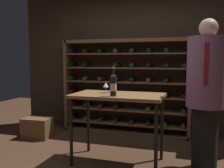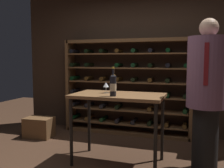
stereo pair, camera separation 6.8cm
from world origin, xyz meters
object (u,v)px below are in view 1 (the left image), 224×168
at_px(tasting_table, 118,102).
at_px(wine_bottle_red_label, 113,83).
at_px(person_guest_blue_shirt, 206,89).
at_px(wine_glass_stemmed_right, 106,85).
at_px(wine_bottle_gold_foil, 113,85).
at_px(wine_crate, 37,128).
at_px(wine_rack, 125,87).

relative_size(tasting_table, wine_bottle_red_label, 3.26).
height_order(person_guest_blue_shirt, wine_bottle_red_label, person_guest_blue_shirt).
xyz_separation_m(person_guest_blue_shirt, wine_glass_stemmed_right, (-1.28, -0.08, 0.01)).
height_order(person_guest_blue_shirt, wine_bottle_gold_foil, person_guest_blue_shirt).
bearing_deg(wine_bottle_gold_foil, tasting_table, 89.06).
bearing_deg(wine_crate, tasting_table, -20.82).
height_order(wine_crate, wine_bottle_red_label, wine_bottle_red_label).
distance_m(wine_rack, tasting_table, 1.39).
height_order(wine_rack, wine_crate, wine_rack).
bearing_deg(person_guest_blue_shirt, tasting_table, -177.93).
bearing_deg(wine_bottle_red_label, wine_glass_stemmed_right, -129.88).
distance_m(person_guest_blue_shirt, wine_bottle_gold_foil, 1.15).
xyz_separation_m(wine_rack, wine_crate, (-1.41, -0.72, -0.69)).
xyz_separation_m(wine_rack, wine_glass_stemmed_right, (0.08, -1.31, 0.17)).
relative_size(wine_rack, wine_crate, 4.94).
distance_m(wine_rack, person_guest_blue_shirt, 1.84).
xyz_separation_m(person_guest_blue_shirt, wine_bottle_red_label, (-1.21, 0.01, 0.04)).
bearing_deg(person_guest_blue_shirt, wine_bottle_gold_foil, -168.16).
bearing_deg(wine_rack, person_guest_blue_shirt, -41.96).
relative_size(wine_crate, wine_bottle_gold_foil, 1.32).
distance_m(wine_bottle_red_label, wine_bottle_gold_foil, 0.36).
xyz_separation_m(tasting_table, person_guest_blue_shirt, (1.09, 0.13, 0.20)).
xyz_separation_m(wine_rack, person_guest_blue_shirt, (1.37, -1.23, 0.16)).
distance_m(wine_rack, wine_bottle_red_label, 1.25).
distance_m(wine_crate, wine_glass_stemmed_right, 1.82).
xyz_separation_m(tasting_table, wine_glass_stemmed_right, (-0.19, 0.05, 0.21)).
bearing_deg(wine_rack, wine_bottle_red_label, -82.57).
bearing_deg(tasting_table, wine_bottle_gold_foil, -90.94).
distance_m(wine_crate, wine_bottle_red_label, 1.87).
relative_size(wine_bottle_red_label, wine_bottle_gold_foil, 1.00).
relative_size(wine_rack, tasting_table, 1.99).
bearing_deg(wine_rack, wine_crate, -152.73).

